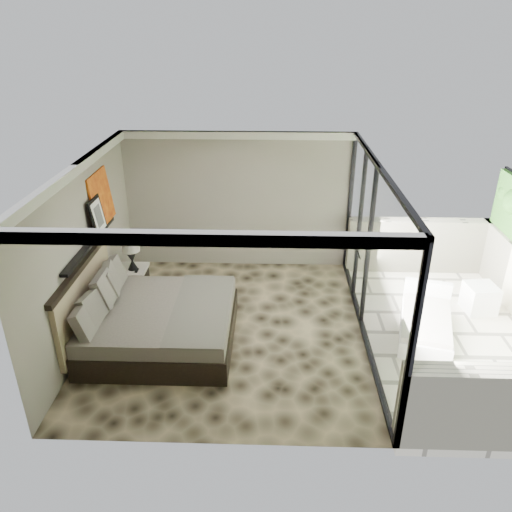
{
  "coord_description": "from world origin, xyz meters",
  "views": [
    {
      "loc": [
        0.7,
        -7.01,
        4.73
      ],
      "look_at": [
        0.44,
        0.4,
        1.18
      ],
      "focal_mm": 35.0,
      "sensor_mm": 36.0,
      "label": 1
    }
  ],
  "objects_px": {
    "table_lamp": "(131,250)",
    "ottoman": "(480,298)",
    "bed": "(154,321)",
    "nightstand": "(133,280)",
    "lounger": "(426,323)"
  },
  "relations": [
    {
      "from": "nightstand",
      "to": "lounger",
      "type": "distance_m",
      "value": 5.29
    },
    {
      "from": "bed",
      "to": "nightstand",
      "type": "relative_size",
      "value": 4.23
    },
    {
      "from": "table_lamp",
      "to": "bed",
      "type": "bearing_deg",
      "value": -64.84
    },
    {
      "from": "table_lamp",
      "to": "ottoman",
      "type": "relative_size",
      "value": 1.19
    },
    {
      "from": "bed",
      "to": "lounger",
      "type": "bearing_deg",
      "value": 4.93
    },
    {
      "from": "nightstand",
      "to": "ottoman",
      "type": "xyz_separation_m",
      "value": [
        6.3,
        -0.42,
        -0.03
      ]
    },
    {
      "from": "table_lamp",
      "to": "ottoman",
      "type": "height_order",
      "value": "table_lamp"
    },
    {
      "from": "bed",
      "to": "table_lamp",
      "type": "xyz_separation_m",
      "value": [
        -0.71,
        1.52,
        0.52
      ]
    },
    {
      "from": "bed",
      "to": "lounger",
      "type": "relative_size",
      "value": 1.35
    },
    {
      "from": "bed",
      "to": "nightstand",
      "type": "distance_m",
      "value": 1.73
    },
    {
      "from": "table_lamp",
      "to": "lounger",
      "type": "height_order",
      "value": "table_lamp"
    },
    {
      "from": "table_lamp",
      "to": "lounger",
      "type": "distance_m",
      "value": 5.29
    },
    {
      "from": "ottoman",
      "to": "lounger",
      "type": "height_order",
      "value": "lounger"
    },
    {
      "from": "ottoman",
      "to": "nightstand",
      "type": "bearing_deg",
      "value": 176.19
    },
    {
      "from": "bed",
      "to": "ottoman",
      "type": "height_order",
      "value": "bed"
    }
  ]
}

